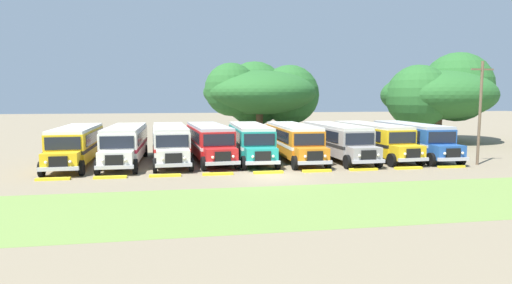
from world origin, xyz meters
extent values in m
plane|color=#84755B|center=(0.00, 0.00, 0.00)|extent=(220.00, 220.00, 0.00)
cube|color=olive|center=(0.00, -7.00, 0.00)|extent=(80.00, 8.19, 0.01)
cube|color=yellow|center=(-13.44, 7.63, 1.55)|extent=(2.84, 9.29, 2.10)
cube|color=black|center=(-13.44, 7.63, 1.38)|extent=(2.87, 9.31, 0.24)
cube|color=black|center=(-12.18, 7.98, 2.05)|extent=(0.34, 8.00, 0.80)
cube|color=black|center=(-14.72, 7.88, 2.05)|extent=(0.34, 8.00, 0.80)
cube|color=silver|center=(-13.44, 7.63, 2.71)|extent=(2.75, 9.18, 0.22)
cube|color=yellow|center=(-13.25, 2.33, 1.02)|extent=(2.25, 1.48, 1.05)
cube|color=black|center=(-13.22, 1.59, 1.05)|extent=(1.10, 0.14, 0.70)
cube|color=#B7B7BC|center=(-13.22, 1.55, 0.62)|extent=(2.41, 0.29, 0.24)
cube|color=black|center=(-13.27, 3.00, 2.05)|extent=(2.20, 0.14, 0.84)
cube|color=black|center=(-13.61, 12.25, 1.45)|extent=(0.90, 0.09, 1.30)
sphere|color=#EAE5C6|center=(-12.52, 1.57, 1.05)|extent=(0.20, 0.20, 0.20)
sphere|color=#EAE5C6|center=(-13.92, 1.52, 1.05)|extent=(0.20, 0.20, 0.20)
cylinder|color=black|center=(-12.05, 2.48, 0.50)|extent=(0.32, 1.01, 1.00)
cylinder|color=black|center=(-14.45, 2.39, 0.50)|extent=(0.32, 1.01, 1.00)
cylinder|color=black|center=(-12.35, 10.67, 0.50)|extent=(0.32, 1.01, 1.00)
cylinder|color=black|center=(-14.75, 10.58, 0.50)|extent=(0.32, 1.01, 1.00)
cube|color=silver|center=(-9.90, 7.68, 1.55)|extent=(2.52, 9.20, 2.10)
cube|color=maroon|center=(-9.90, 7.68, 1.38)|extent=(2.55, 9.22, 0.24)
cube|color=black|center=(-8.63, 7.98, 2.05)|extent=(0.06, 8.00, 0.80)
cube|color=black|center=(-11.17, 7.98, 2.05)|extent=(0.06, 8.00, 0.80)
cube|color=beige|center=(-9.90, 7.68, 2.71)|extent=(2.44, 9.10, 0.22)
cube|color=silver|center=(-9.89, 2.38, 1.02)|extent=(2.20, 1.40, 1.05)
cube|color=black|center=(-9.89, 1.64, 1.05)|extent=(1.10, 0.10, 0.70)
cube|color=#B7B7BC|center=(-9.89, 1.60, 0.62)|extent=(2.40, 0.20, 0.24)
cube|color=black|center=(-9.90, 3.05, 2.05)|extent=(2.20, 0.06, 0.84)
cube|color=maroon|center=(-9.91, 12.30, 1.45)|extent=(0.90, 0.06, 1.30)
sphere|color=#EAE5C6|center=(-9.19, 1.59, 1.05)|extent=(0.20, 0.20, 0.20)
sphere|color=#EAE5C6|center=(-10.59, 1.59, 1.05)|extent=(0.20, 0.20, 0.20)
cylinder|color=black|center=(-8.69, 2.48, 0.50)|extent=(0.28, 1.00, 1.00)
cylinder|color=black|center=(-11.09, 2.48, 0.50)|extent=(0.28, 1.00, 1.00)
cylinder|color=black|center=(-8.71, 10.68, 0.50)|extent=(0.28, 1.00, 1.00)
cylinder|color=black|center=(-11.11, 10.68, 0.50)|extent=(0.28, 1.00, 1.00)
cube|color=silver|center=(-6.57, 7.87, 1.55)|extent=(3.08, 9.34, 2.10)
cube|color=red|center=(-6.57, 7.87, 1.38)|extent=(3.11, 9.36, 0.24)
cube|color=black|center=(-5.32, 8.25, 2.05)|extent=(0.55, 7.99, 0.80)
cube|color=black|center=(-7.85, 8.09, 2.05)|extent=(0.55, 7.99, 0.80)
cube|color=beige|center=(-6.57, 7.87, 2.71)|extent=(2.99, 9.24, 0.22)
cube|color=silver|center=(-6.23, 2.58, 1.02)|extent=(2.28, 1.54, 1.05)
cube|color=black|center=(-6.18, 1.85, 1.05)|extent=(1.10, 0.17, 0.70)
cube|color=#B7B7BC|center=(-6.18, 1.81, 0.62)|extent=(2.41, 0.35, 0.24)
cube|color=black|center=(-6.27, 3.25, 2.05)|extent=(2.20, 0.20, 0.84)
cube|color=red|center=(-6.86, 12.48, 1.45)|extent=(0.90, 0.12, 1.30)
sphere|color=#EAE5C6|center=(-5.48, 1.84, 1.05)|extent=(0.20, 0.20, 0.20)
sphere|color=#EAE5C6|center=(-6.88, 1.75, 1.05)|extent=(0.20, 0.20, 0.20)
cylinder|color=black|center=(-5.04, 2.76, 0.50)|extent=(0.34, 1.02, 1.00)
cylinder|color=black|center=(-7.44, 2.61, 0.50)|extent=(0.34, 1.02, 1.00)
cylinder|color=black|center=(-5.56, 10.94, 0.50)|extent=(0.34, 1.02, 1.00)
cylinder|color=black|center=(-7.96, 10.79, 0.50)|extent=(0.34, 1.02, 1.00)
cube|color=red|center=(-3.51, 8.11, 1.55)|extent=(3.37, 9.40, 2.10)
cube|color=white|center=(-3.51, 8.11, 1.38)|extent=(3.40, 9.42, 0.24)
cube|color=black|center=(-2.27, 8.53, 2.05)|extent=(0.80, 7.97, 0.80)
cube|color=black|center=(-4.80, 8.29, 2.05)|extent=(0.80, 7.97, 0.80)
cube|color=#B2B2B7|center=(-3.51, 8.11, 2.71)|extent=(3.28, 9.29, 0.22)
cube|color=red|center=(-3.00, 2.84, 1.02)|extent=(2.32, 1.60, 1.05)
cube|color=black|center=(-2.93, 2.10, 1.05)|extent=(1.10, 0.20, 0.70)
cube|color=#B7B7BC|center=(-2.93, 2.06, 0.62)|extent=(2.41, 0.43, 0.24)
cube|color=black|center=(-3.06, 3.51, 2.05)|extent=(2.20, 0.27, 0.84)
cube|color=white|center=(-3.95, 12.71, 1.45)|extent=(0.90, 0.15, 1.30)
sphere|color=#EAE5C6|center=(-2.23, 2.12, 1.05)|extent=(0.20, 0.20, 0.20)
sphere|color=#EAE5C6|center=(-3.62, 1.99, 1.05)|extent=(0.20, 0.20, 0.20)
cylinder|color=black|center=(-1.82, 3.05, 0.50)|extent=(0.37, 1.02, 1.00)
cylinder|color=black|center=(-4.20, 2.82, 0.50)|extent=(0.37, 1.02, 1.00)
cylinder|color=black|center=(-2.60, 11.21, 0.50)|extent=(0.37, 1.02, 1.00)
cylinder|color=black|center=(-4.99, 10.99, 0.50)|extent=(0.37, 1.02, 1.00)
cube|color=teal|center=(-0.18, 7.87, 1.55)|extent=(2.59, 9.22, 2.10)
cube|color=white|center=(-0.18, 7.87, 1.38)|extent=(2.62, 9.25, 0.24)
cube|color=black|center=(1.10, 8.16, 2.05)|extent=(0.12, 8.00, 0.80)
cube|color=black|center=(-1.44, 8.18, 2.05)|extent=(0.12, 8.00, 0.80)
cube|color=beige|center=(-0.18, 7.87, 2.71)|extent=(2.51, 9.12, 0.22)
cube|color=teal|center=(-0.23, 2.57, 1.02)|extent=(2.21, 1.42, 1.05)
cube|color=black|center=(-0.24, 1.83, 1.05)|extent=(1.10, 0.11, 0.70)
cube|color=#B7B7BC|center=(-0.24, 1.79, 0.62)|extent=(2.40, 0.22, 0.24)
cube|color=black|center=(-0.22, 3.24, 2.05)|extent=(2.20, 0.08, 0.84)
cube|color=white|center=(-0.13, 12.49, 1.45)|extent=(0.90, 0.07, 1.30)
sphere|color=#EAE5C6|center=(0.46, 1.77, 1.05)|extent=(0.20, 0.20, 0.20)
sphere|color=#EAE5C6|center=(-0.94, 1.79, 1.05)|extent=(0.20, 0.20, 0.20)
cylinder|color=black|center=(0.97, 2.66, 0.50)|extent=(0.29, 1.00, 1.00)
cylinder|color=black|center=(-1.43, 2.68, 0.50)|extent=(0.29, 1.00, 1.00)
cylinder|color=black|center=(1.06, 10.86, 0.50)|extent=(0.29, 1.00, 1.00)
cylinder|color=black|center=(-1.34, 10.88, 0.50)|extent=(0.29, 1.00, 1.00)
cube|color=orange|center=(3.28, 7.33, 1.55)|extent=(2.51, 9.20, 2.10)
cube|color=white|center=(3.28, 7.33, 1.38)|extent=(2.54, 9.22, 0.24)
cube|color=black|center=(4.55, 7.62, 2.05)|extent=(0.05, 8.00, 0.80)
cube|color=black|center=(2.01, 7.63, 2.05)|extent=(0.05, 8.00, 0.80)
cube|color=silver|center=(3.28, 7.33, 2.71)|extent=(2.43, 9.10, 0.22)
cube|color=orange|center=(3.27, 2.03, 1.02)|extent=(2.20, 1.40, 1.05)
cube|color=black|center=(3.27, 1.29, 1.05)|extent=(1.10, 0.10, 0.70)
cube|color=#B7B7BC|center=(3.27, 1.25, 0.62)|extent=(2.40, 0.20, 0.24)
cube|color=black|center=(3.27, 2.70, 2.05)|extent=(2.20, 0.06, 0.84)
cube|color=white|center=(3.28, 11.95, 1.45)|extent=(0.90, 0.06, 1.30)
sphere|color=#EAE5C6|center=(3.97, 1.24, 1.05)|extent=(0.20, 0.20, 0.20)
sphere|color=#EAE5C6|center=(2.57, 1.24, 1.05)|extent=(0.20, 0.20, 0.20)
cylinder|color=black|center=(4.47, 2.12, 0.50)|extent=(0.28, 1.00, 1.00)
cylinder|color=black|center=(2.07, 2.13, 0.50)|extent=(0.28, 1.00, 1.00)
cylinder|color=black|center=(4.48, 10.32, 0.50)|extent=(0.28, 1.00, 1.00)
cylinder|color=black|center=(2.08, 10.33, 0.50)|extent=(0.28, 1.00, 1.00)
cube|color=#9E9993|center=(6.84, 7.16, 1.55)|extent=(2.86, 9.29, 2.10)
cube|color=#282828|center=(6.84, 7.16, 1.38)|extent=(2.89, 9.31, 0.24)
cube|color=black|center=(8.09, 7.51, 2.05)|extent=(0.35, 8.00, 0.80)
cube|color=black|center=(5.55, 7.41, 2.05)|extent=(0.35, 8.00, 0.80)
cube|color=beige|center=(6.84, 7.16, 2.71)|extent=(2.77, 9.19, 0.22)
cube|color=#9E9993|center=(7.04, 1.87, 1.02)|extent=(2.25, 1.48, 1.05)
cube|color=black|center=(7.07, 1.13, 1.05)|extent=(1.10, 0.14, 0.70)
cube|color=#B7B7BC|center=(7.07, 1.09, 0.62)|extent=(2.41, 0.29, 0.24)
cube|color=black|center=(7.02, 2.54, 2.05)|extent=(2.20, 0.15, 0.84)
cube|color=#282828|center=(6.65, 11.78, 1.45)|extent=(0.90, 0.10, 1.30)
sphere|color=#EAE5C6|center=(7.77, 1.10, 1.05)|extent=(0.20, 0.20, 0.20)
sphere|color=#EAE5C6|center=(6.37, 1.05, 1.05)|extent=(0.20, 0.20, 0.20)
cylinder|color=black|center=(8.24, 2.01, 0.50)|extent=(0.32, 1.01, 1.00)
cylinder|color=black|center=(5.84, 1.92, 0.50)|extent=(0.32, 1.01, 1.00)
cylinder|color=black|center=(7.92, 10.21, 0.50)|extent=(0.32, 1.01, 1.00)
cylinder|color=black|center=(5.52, 10.11, 0.50)|extent=(0.32, 1.01, 1.00)
cube|color=yellow|center=(10.15, 7.44, 1.55)|extent=(3.18, 9.36, 2.10)
cube|color=black|center=(10.15, 7.44, 1.38)|extent=(3.21, 9.38, 0.24)
cube|color=black|center=(11.39, 7.83, 2.05)|extent=(0.64, 7.98, 0.80)
cube|color=black|center=(8.86, 7.64, 2.05)|extent=(0.64, 7.98, 0.80)
cube|color=beige|center=(10.15, 7.44, 2.71)|extent=(3.09, 9.26, 0.22)
cube|color=yellow|center=(10.54, 2.15, 1.02)|extent=(2.30, 1.56, 1.05)
cube|color=black|center=(10.60, 1.41, 1.05)|extent=(1.10, 0.18, 0.70)
cube|color=#B7B7BC|center=(10.60, 1.37, 0.62)|extent=(2.41, 0.38, 0.24)
cube|color=black|center=(10.49, 2.82, 2.05)|extent=(2.20, 0.22, 0.84)
cube|color=black|center=(9.80, 12.04, 1.45)|extent=(0.90, 0.13, 1.30)
sphere|color=#EAE5C6|center=(11.30, 1.42, 1.05)|extent=(0.20, 0.20, 0.20)
sphere|color=#EAE5C6|center=(9.90, 1.31, 1.05)|extent=(0.20, 0.20, 0.20)
cylinder|color=black|center=(11.73, 2.34, 0.50)|extent=(0.35, 1.02, 1.00)
cylinder|color=black|center=(9.34, 2.16, 0.50)|extent=(0.35, 1.02, 1.00)
cylinder|color=black|center=(11.12, 10.52, 0.50)|extent=(0.35, 1.02, 1.00)
cylinder|color=black|center=(8.72, 10.34, 0.50)|extent=(0.35, 1.02, 1.00)
cube|color=#23519E|center=(13.57, 7.15, 1.55)|extent=(2.57, 9.22, 2.10)
cube|color=silver|center=(13.57, 7.15, 1.38)|extent=(2.60, 9.24, 0.24)
cube|color=black|center=(14.84, 7.44, 2.05)|extent=(0.10, 8.00, 0.80)
cube|color=black|center=(12.30, 7.46, 2.05)|extent=(0.10, 8.00, 0.80)
cube|color=#B2B2B7|center=(13.57, 7.15, 2.71)|extent=(2.49, 9.12, 0.22)
cube|color=#23519E|center=(13.53, 1.85, 1.02)|extent=(2.21, 1.42, 1.05)
cube|color=black|center=(13.52, 1.11, 1.05)|extent=(1.10, 0.11, 0.70)
cube|color=#B7B7BC|center=(13.52, 1.07, 0.62)|extent=(2.40, 0.22, 0.24)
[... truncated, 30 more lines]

